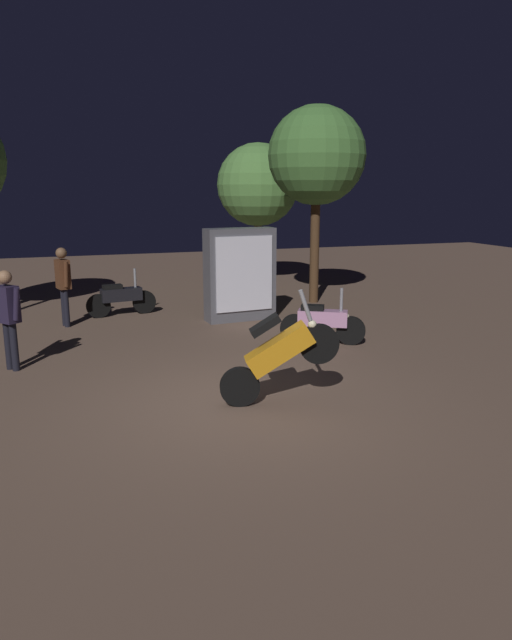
% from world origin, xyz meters
% --- Properties ---
extents(ground_plane, '(40.00, 40.00, 0.00)m').
position_xyz_m(ground_plane, '(0.00, 0.00, 0.00)').
color(ground_plane, brown).
extents(motorcycle_orange_foreground, '(1.64, 0.50, 1.63)m').
position_xyz_m(motorcycle_orange_foreground, '(0.55, -0.20, 0.74)').
color(motorcycle_orange_foreground, black).
rests_on(motorcycle_orange_foreground, ground_plane).
extents(motorcycle_pink_parked_left, '(1.50, 0.90, 1.11)m').
position_xyz_m(motorcycle_pink_parked_left, '(2.53, 2.59, 0.44)').
color(motorcycle_pink_parked_left, black).
rests_on(motorcycle_pink_parked_left, ground_plane).
extents(motorcycle_black_parked_right, '(1.66, 0.43, 1.11)m').
position_xyz_m(motorcycle_black_parked_right, '(-0.89, 6.47, 0.44)').
color(motorcycle_black_parked_right, black).
rests_on(motorcycle_black_parked_right, ground_plane).
extents(person_rider_beside, '(0.49, 0.57, 1.68)m').
position_xyz_m(person_rider_beside, '(-3.08, 2.72, 1.00)').
color(person_rider_beside, black).
rests_on(person_rider_beside, ground_plane).
extents(person_bystander_far, '(0.33, 0.66, 1.73)m').
position_xyz_m(person_bystander_far, '(-2.18, 5.74, 1.04)').
color(person_bystander_far, black).
rests_on(person_bystander_far, ground_plane).
extents(tree_center_bg, '(2.53, 2.53, 4.35)m').
position_xyz_m(tree_center_bg, '(3.76, 9.98, 3.07)').
color(tree_center_bg, '#4C331E').
rests_on(tree_center_bg, ground_plane).
extents(tree_right_bg, '(2.49, 2.49, 5.03)m').
position_xyz_m(tree_right_bg, '(4.15, 6.54, 3.76)').
color(tree_right_bg, '#4C331E').
rests_on(tree_right_bg, ground_plane).
extents(kiosk_billboard, '(1.64, 0.66, 2.10)m').
position_xyz_m(kiosk_billboard, '(1.65, 5.12, 1.05)').
color(kiosk_billboard, '#595960').
rests_on(kiosk_billboard, ground_plane).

